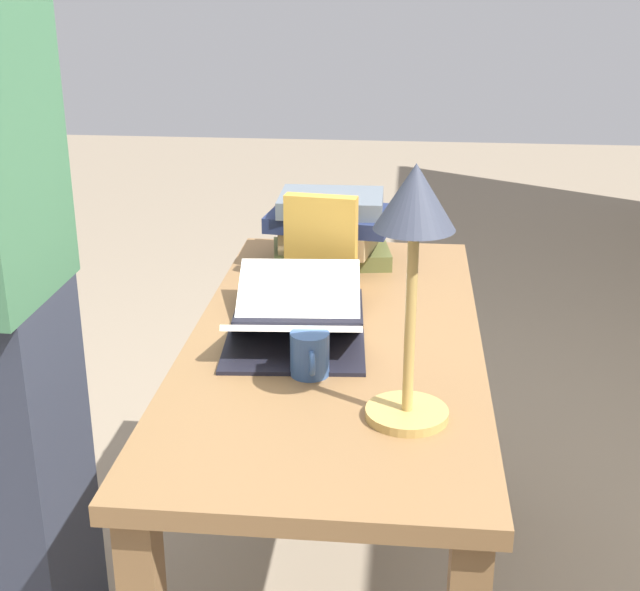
% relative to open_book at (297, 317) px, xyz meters
% --- Properties ---
extents(reading_desk, '(1.29, 0.59, 0.76)m').
position_rel_open_book_xyz_m(reading_desk, '(0.02, 0.08, -0.15)').
color(reading_desk, brown).
rests_on(reading_desk, ground_plane).
extents(open_book, '(0.47, 0.31, 0.09)m').
position_rel_open_book_xyz_m(open_book, '(0.00, 0.00, 0.00)').
color(open_book, black).
rests_on(open_book, reading_desk).
extents(book_stack_tall, '(0.25, 0.32, 0.18)m').
position_rel_open_book_xyz_m(book_stack_tall, '(-0.45, 0.03, 0.06)').
color(book_stack_tall, brown).
rests_on(book_stack_tall, reading_desk).
extents(book_standing_upright, '(0.06, 0.17, 0.21)m').
position_rel_open_book_xyz_m(book_standing_upright, '(-0.28, 0.02, 0.08)').
color(book_standing_upright, '#BC8933').
rests_on(book_standing_upright, reading_desk).
extents(reading_lamp, '(0.14, 0.14, 0.43)m').
position_rel_open_book_xyz_m(reading_lamp, '(0.36, 0.23, 0.29)').
color(reading_lamp, tan).
rests_on(reading_lamp, reading_desk).
extents(coffee_mug, '(0.10, 0.07, 0.08)m').
position_rel_open_book_xyz_m(coffee_mug, '(0.21, 0.05, 0.02)').
color(coffee_mug, '#335184').
rests_on(coffee_mug, reading_desk).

